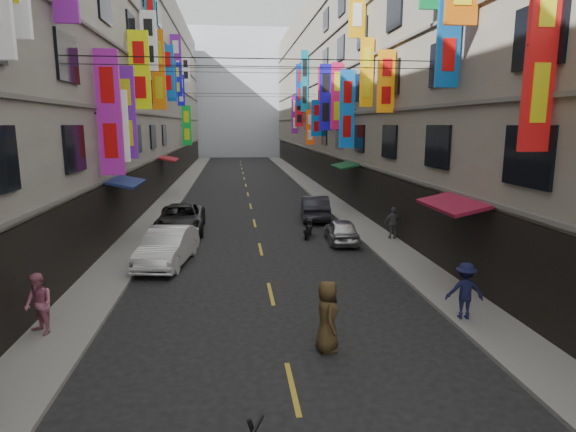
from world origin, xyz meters
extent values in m
cube|color=slate|center=(-6.00, 42.00, 0.06)|extent=(2.00, 90.00, 0.12)
cube|color=slate|center=(6.00, 42.00, 0.06)|extent=(2.00, 90.00, 0.12)
cube|color=gray|center=(-12.00, 42.00, 9.50)|extent=(10.00, 90.00, 19.00)
cube|color=black|center=(-6.95, 42.00, 1.50)|extent=(0.12, 85.50, 3.00)
cube|color=#66635E|center=(-6.94, 42.00, 3.20)|extent=(0.16, 90.00, 0.14)
cube|color=#66635E|center=(-6.94, 42.00, 6.40)|extent=(0.16, 90.00, 0.14)
cube|color=#66635E|center=(-6.94, 42.00, 9.60)|extent=(0.16, 90.00, 0.14)
cube|color=#66635E|center=(-6.94, 42.00, 12.80)|extent=(0.16, 90.00, 0.14)
cube|color=gray|center=(12.00, 42.00, 9.50)|extent=(10.00, 90.00, 19.00)
cube|color=black|center=(6.95, 42.00, 1.50)|extent=(0.12, 85.50, 3.00)
cube|color=#66635E|center=(6.94, 42.00, 3.20)|extent=(0.16, 90.00, 0.14)
cube|color=#66635E|center=(6.94, 42.00, 6.40)|extent=(0.16, 90.00, 0.14)
cube|color=#66635E|center=(6.94, 42.00, 9.60)|extent=(0.16, 90.00, 0.14)
cube|color=#66635E|center=(6.94, 42.00, 12.80)|extent=(0.16, 90.00, 0.14)
cube|color=silver|center=(0.00, 92.00, 11.00)|extent=(18.00, 8.00, 22.00)
cube|color=red|center=(6.51, 14.17, 7.60)|extent=(0.77, 0.18, 5.24)
cylinder|color=black|center=(6.56, 14.17, 7.60)|extent=(0.87, 0.08, 0.08)
cube|color=#0D4E98|center=(6.48, 19.52, 8.98)|extent=(0.84, 0.18, 3.99)
cylinder|color=black|center=(6.53, 19.52, 8.98)|extent=(0.94, 0.08, 0.08)
cube|color=#941B8E|center=(-6.39, 24.18, 6.14)|extent=(1.01, 0.18, 5.28)
cylinder|color=black|center=(-6.44, 24.18, 6.14)|extent=(1.11, 0.08, 0.08)
cube|color=white|center=(-6.46, 26.07, 5.59)|extent=(0.88, 0.18, 3.32)
cylinder|color=black|center=(-6.51, 26.07, 5.59)|extent=(0.98, 0.08, 0.08)
cube|color=orange|center=(6.47, 26.45, 7.77)|extent=(0.85, 0.18, 3.02)
cylinder|color=black|center=(6.52, 26.45, 7.77)|extent=(0.95, 0.08, 0.08)
cube|color=#611C9A|center=(-6.47, 28.23, 6.26)|extent=(0.85, 0.18, 4.63)
cylinder|color=black|center=(-6.52, 28.23, 6.26)|extent=(0.95, 0.08, 0.08)
cube|color=#F5A60D|center=(6.53, 30.24, 8.59)|extent=(0.75, 0.18, 3.81)
cylinder|color=black|center=(6.58, 30.24, 8.59)|extent=(0.85, 0.08, 0.08)
cube|color=#CEDF0B|center=(-6.33, 31.56, 8.70)|extent=(1.14, 0.18, 4.33)
cylinder|color=black|center=(-6.38, 31.56, 8.70)|extent=(1.24, 0.08, 0.08)
cube|color=blue|center=(6.41, 34.36, 6.66)|extent=(0.99, 0.18, 5.06)
cylinder|color=black|center=(6.46, 34.36, 6.66)|extent=(1.09, 0.08, 0.08)
cube|color=silver|center=(-6.40, 35.82, 10.98)|extent=(1.00, 0.18, 3.71)
cylinder|color=black|center=(-6.45, 35.82, 10.98)|extent=(1.10, 0.08, 0.08)
cube|color=#0B6E8D|center=(-6.52, 37.79, 12.85)|extent=(0.76, 0.18, 4.22)
cylinder|color=black|center=(-6.57, 37.79, 12.85)|extent=(0.86, 0.08, 0.08)
cube|color=#DA144D|center=(6.49, 37.96, 7.70)|extent=(0.83, 0.18, 4.76)
cylinder|color=black|center=(6.54, 37.96, 7.70)|extent=(0.93, 0.08, 0.08)
cube|color=orange|center=(-6.41, 39.52, 9.56)|extent=(0.97, 0.18, 5.62)
cylinder|color=black|center=(-6.46, 39.52, 9.56)|extent=(1.07, 0.08, 0.08)
cube|color=#170FB7|center=(6.40, 41.88, 7.82)|extent=(1.00, 0.18, 5.24)
cylinder|color=black|center=(6.45, 41.88, 7.82)|extent=(1.10, 0.08, 0.08)
cube|color=blue|center=(-6.35, 44.13, 9.97)|extent=(1.11, 0.18, 4.16)
cylinder|color=black|center=(-6.40, 44.13, 9.97)|extent=(1.21, 0.08, 0.08)
cube|color=red|center=(6.56, 44.43, 9.08)|extent=(0.67, 0.18, 2.77)
cylinder|color=black|center=(6.61, 44.43, 9.08)|extent=(0.77, 0.08, 0.08)
cube|color=#0E55A8|center=(6.43, 46.15, 6.24)|extent=(0.95, 0.18, 3.22)
cylinder|color=black|center=(6.48, 46.15, 6.24)|extent=(1.05, 0.08, 0.08)
cube|color=#0E4AAD|center=(-6.46, 47.85, 9.51)|extent=(0.87, 0.18, 3.54)
cylinder|color=black|center=(-6.51, 47.85, 9.51)|extent=(0.97, 0.08, 0.08)
cube|color=#1710C0|center=(-6.35, 50.35, 9.87)|extent=(1.11, 0.18, 3.13)
cylinder|color=black|center=(-6.40, 50.35, 9.87)|extent=(1.21, 0.08, 0.08)
cube|color=#F8470D|center=(6.48, 50.05, 5.43)|extent=(0.84, 0.18, 3.39)
cylinder|color=black|center=(6.53, 50.05, 5.43)|extent=(0.94, 0.08, 0.08)
cube|color=#66198D|center=(-6.39, 51.55, 12.06)|extent=(1.03, 0.18, 4.16)
cylinder|color=black|center=(-6.44, 51.55, 12.06)|extent=(1.13, 0.08, 0.08)
cube|color=#0B6C86|center=(6.52, 54.26, 10.16)|extent=(0.77, 0.18, 6.28)
cylinder|color=black|center=(6.57, 54.26, 10.16)|extent=(0.87, 0.08, 0.08)
cube|color=#1310C4|center=(-6.52, 56.44, 9.29)|extent=(0.75, 0.18, 3.23)
cylinder|color=black|center=(-6.57, 56.44, 9.29)|extent=(0.85, 0.08, 0.08)
cube|color=#1037BB|center=(6.39, 56.34, 9.94)|extent=(1.02, 0.18, 4.47)
cylinder|color=black|center=(6.44, 56.34, 9.94)|extent=(1.12, 0.08, 0.08)
cube|color=red|center=(6.44, 57.68, 7.04)|extent=(0.92, 0.18, 3.15)
cylinder|color=black|center=(6.49, 57.68, 7.04)|extent=(1.02, 0.08, 0.08)
cube|color=#0E9B2C|center=(-6.38, 59.89, 5.59)|extent=(1.04, 0.18, 4.54)
cylinder|color=black|center=(-6.43, 59.89, 5.59)|extent=(1.14, 0.08, 0.08)
cube|color=white|center=(-6.46, 62.34, 12.08)|extent=(0.88, 0.18, 2.94)
cylinder|color=black|center=(-6.51, 62.34, 12.08)|extent=(0.98, 0.08, 0.08)
cube|color=#6A1577|center=(6.50, 62.14, 6.89)|extent=(0.80, 0.18, 4.57)
cylinder|color=black|center=(6.55, 62.14, 6.89)|extent=(0.90, 0.08, 0.08)
cube|color=maroon|center=(6.30, 18.00, 3.00)|extent=(1.39, 3.20, 0.41)
cube|color=navy|center=(-6.30, 26.00, 3.00)|extent=(1.39, 3.20, 0.41)
cube|color=#124422|center=(6.30, 34.00, 3.00)|extent=(1.39, 3.20, 0.41)
cube|color=maroon|center=(-6.30, 42.00, 3.00)|extent=(1.39, 3.20, 0.41)
cylinder|color=black|center=(0.00, 22.00, 8.20)|extent=(14.00, 0.04, 0.04)
cylinder|color=black|center=(0.00, 36.00, 9.40)|extent=(14.00, 0.04, 0.04)
cylinder|color=black|center=(0.00, 50.00, 8.60)|extent=(14.00, 0.04, 0.04)
cube|color=gold|center=(0.00, 12.00, 0.01)|extent=(0.12, 2.20, 0.01)
cube|color=gold|center=(0.00, 18.00, 0.01)|extent=(0.12, 2.20, 0.01)
cube|color=gold|center=(0.00, 24.00, 0.01)|extent=(0.12, 2.20, 0.01)
cube|color=gold|center=(0.00, 30.00, 0.01)|extent=(0.12, 2.20, 0.01)
cube|color=gold|center=(0.00, 36.00, 0.01)|extent=(0.12, 2.20, 0.01)
cube|color=gold|center=(0.00, 42.00, 0.01)|extent=(0.12, 2.20, 0.01)
cube|color=gold|center=(0.00, 48.00, 0.01)|extent=(0.12, 2.20, 0.01)
cube|color=gold|center=(0.00, 54.00, 0.01)|extent=(0.12, 2.20, 0.01)
cube|color=gold|center=(0.00, 60.00, 0.01)|extent=(0.12, 2.20, 0.01)
cube|color=gold|center=(0.00, 66.00, 0.01)|extent=(0.12, 2.20, 0.01)
cube|color=gold|center=(0.00, 72.00, 0.01)|extent=(0.12, 2.20, 0.01)
cube|color=gold|center=(0.00, 78.00, 0.01)|extent=(0.12, 2.20, 0.01)
cylinder|color=black|center=(-0.90, 9.20, 1.05)|extent=(0.24, 0.49, 0.06)
cylinder|color=black|center=(2.39, 25.58, 0.25)|extent=(0.26, 0.51, 0.50)
cylinder|color=black|center=(2.76, 26.83, 0.25)|extent=(0.26, 0.51, 0.50)
cube|color=black|center=(2.57, 26.21, 0.40)|extent=(0.66, 1.33, 0.18)
cube|color=black|center=(2.65, 26.44, 0.75)|extent=(0.46, 0.62, 0.22)
cylinder|color=black|center=(2.42, 25.68, 0.70)|extent=(0.18, 0.36, 0.88)
cylinder|color=black|center=(2.42, 25.68, 1.05)|extent=(0.50, 0.20, 0.06)
imported|color=white|center=(-3.92, 21.98, 0.75)|extent=(2.30, 4.75, 1.50)
imported|color=black|center=(-4.00, 28.15, 0.73)|extent=(2.54, 5.30, 1.46)
imported|color=#BBBAC0|center=(4.00, 24.85, 0.59)|extent=(1.63, 3.57, 1.19)
imported|color=#25252D|center=(3.69, 30.75, 0.73)|extent=(1.98, 4.57, 1.46)
imported|color=#C36787|center=(-6.42, 15.27, 0.96)|extent=(0.98, 0.96, 1.68)
imported|color=#15183A|center=(5.40, 15.01, 0.95)|extent=(1.15, 0.74, 1.66)
imported|color=#5B5B5E|center=(6.60, 24.87, 0.91)|extent=(0.95, 0.57, 1.58)
imported|color=#4A371D|center=(1.09, 13.67, 0.92)|extent=(0.62, 0.91, 1.84)
camera|label=1|loc=(-1.20, 2.45, 5.66)|focal=30.00mm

